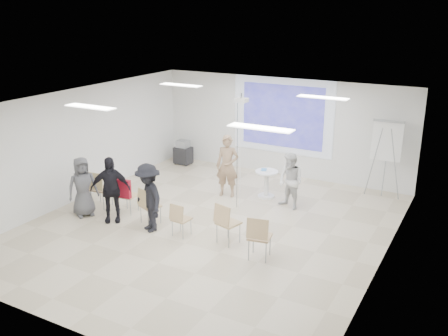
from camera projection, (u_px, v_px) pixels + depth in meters
The scene contains 30 objects.
floor at pixel (208, 229), 11.92m from camera, with size 8.00×9.00×0.10m, color beige.
ceiling at pixel (207, 100), 10.96m from camera, with size 8.00×9.00×0.10m, color white.
wall_back at pixel (283, 127), 15.23m from camera, with size 8.00×0.10×3.00m, color silver.
wall_left at pixel (77, 145), 13.29m from camera, with size 0.10×9.00×3.00m, color silver.
wall_right at pixel (388, 198), 9.59m from camera, with size 0.10×9.00×3.00m, color silver.
projection_halo at pixel (283, 116), 15.07m from camera, with size 3.20×0.01×2.30m, color silver.
projection_image at pixel (282, 116), 15.05m from camera, with size 2.60×0.01×1.90m, color #2F2FA0.
pedestal_table at pixel (266, 182), 13.62m from camera, with size 0.80×0.80×0.78m.
player_left at pixel (227, 162), 13.57m from camera, with size 0.71×0.48×1.95m, color #A28163.
player_right at pixel (291, 178), 12.76m from camera, with size 0.79×0.63×1.63m, color white.
controller_left at pixel (238, 150), 13.60m from camera, with size 0.04×0.13×0.04m, color silver.
controller_right at pixel (288, 164), 12.97m from camera, with size 0.04×0.12×0.04m, color white.
chair_far_left at pixel (99, 187), 12.86m from camera, with size 0.51×0.54×0.99m.
chair_left_mid at pixel (126, 193), 12.52m from camera, with size 0.46×0.49×0.91m.
chair_left_inner at pixel (147, 203), 11.91m from camera, with size 0.56×0.58×0.91m.
chair_center at pixel (179, 217), 11.27m from camera, with size 0.40×0.43×0.80m.
chair_right_inner at pixel (226, 220), 10.88m from camera, with size 0.55×0.58×0.95m.
chair_right_far at pixel (259, 235), 10.19m from camera, with size 0.53×0.56×0.97m.
red_jacket at pixel (122, 188), 12.34m from camera, with size 0.49×0.11×0.47m, color #AF1528.
laptop at pixel (151, 204), 11.99m from camera, with size 0.33×0.24×0.03m, color black.
audience_left at pixel (110, 185), 11.95m from camera, with size 1.09×0.65×1.88m, color black.
audience_mid at pixel (148, 193), 11.45m from camera, with size 1.19×0.65×1.85m, color black.
audience_outer at pixel (82, 183), 12.32m from camera, with size 0.83×0.54×1.70m, color #56575B.
flipchart_easel at pixel (387, 141), 13.28m from camera, with size 0.93×0.71×2.16m.
av_cart at pixel (183, 153), 16.53m from camera, with size 0.54×0.44×0.81m.
ceiling_projector at pixel (241, 105), 12.27m from camera, with size 0.30×0.25×3.00m.
fluor_panel_nw at pixel (181, 85), 13.56m from camera, with size 1.20×0.30×0.02m, color white.
fluor_panel_ne at pixel (323, 97), 11.73m from camera, with size 1.20×0.30×0.02m, color white.
fluor_panel_sw at pixel (90, 107), 10.64m from camera, with size 1.20×0.30×0.02m, color white.
fluor_panel_se at pixel (261, 128), 8.82m from camera, with size 1.20×0.30×0.02m, color white.
Camera 1 is at (5.57, -9.35, 5.03)m, focal length 40.00 mm.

